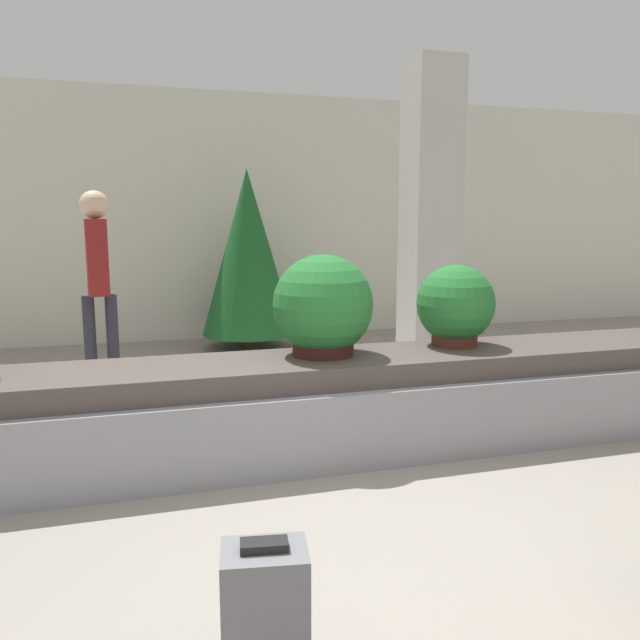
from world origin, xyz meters
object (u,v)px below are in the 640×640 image
Objects in this scene: pillar at (430,216)px; potted_plant_1 at (323,308)px; traveler_0 at (98,270)px; potted_plant_0 at (455,306)px; decorated_tree at (248,253)px; suitcase_0 at (265,611)px.

potted_plant_1 is at bearing -130.31° from pillar.
traveler_0 is (-3.36, -0.07, -0.49)m from pillar.
pillar is 2.37m from potted_plant_0.
pillar reaches higher than potted_plant_1.
decorated_tree reaches higher than potted_plant_0.
decorated_tree is at bearing 88.11° from potted_plant_1.
potted_plant_0 is at bearing -135.11° from traveler_0.
potted_plant_0 is at bearing -111.30° from pillar.
traveler_0 is at bearing 108.88° from suitcase_0.
suitcase_0 is 4.28m from traveler_0.
potted_plant_1 is at bearing -150.11° from traveler_0.
traveler_0 is at bearing -178.81° from pillar.
potted_plant_1 is 0.37× the size of traveler_0.
suitcase_0 is 5.74m from decorated_tree.
suitcase_0 is at bearing -122.26° from pillar.
potted_plant_0 is (1.83, 2.08, 0.70)m from suitcase_0.
potted_plant_1 reaches higher than suitcase_0.
traveler_0 reaches higher than potted_plant_1.
potted_plant_1 is at bearing 77.30° from suitcase_0.
pillar is at bearing 68.70° from potted_plant_0.
potted_plant_0 is 0.27× the size of decorated_tree.
pillar reaches higher than potted_plant_0.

